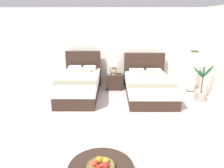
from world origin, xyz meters
name	(u,v)px	position (x,y,z in m)	size (l,w,h in m)	color
ground_plane	(114,126)	(0.00, 0.00, -0.01)	(9.38, 9.79, 0.02)	beige
wall_back	(114,48)	(0.00, 3.09, 1.28)	(9.38, 0.12, 2.56)	silver
bed_near_window	(80,85)	(-1.02, 1.83, 0.34)	(1.16, 2.18, 1.20)	#322219
bed_near_corner	(149,87)	(1.02, 1.84, 0.29)	(1.35, 2.21, 1.14)	#322219
nightstand	(114,82)	(0.00, 2.50, 0.24)	(0.51, 0.43, 0.49)	#322219
table_lamp	(114,66)	(0.00, 2.52, 0.78)	(0.33, 0.33, 0.47)	tan
vase	(109,72)	(-0.15, 2.46, 0.58)	(0.07, 0.07, 0.17)	#ADB3C4
fruit_bowl	(101,166)	(-0.16, -1.92, 0.46)	(0.35, 0.35, 0.15)	olive
floor_lamp_corner	(193,72)	(2.45, 2.31, 0.64)	(0.20, 0.20, 1.29)	#3A331E
potted_palm	(201,91)	(2.44, 1.49, 0.27)	(0.53, 0.45, 1.03)	gray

